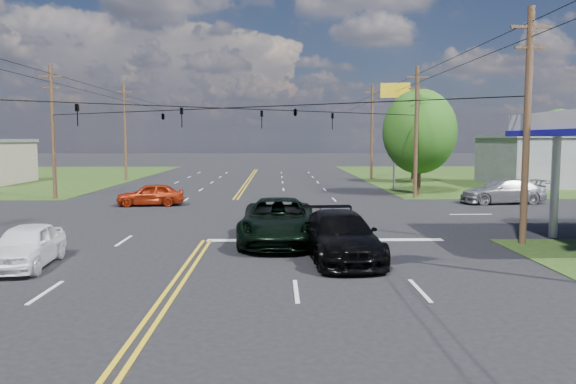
{
  "coord_description": "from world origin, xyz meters",
  "views": [
    {
      "loc": [
        2.97,
        -19.45,
        4.28
      ],
      "look_at": [
        3.46,
        6.0,
        1.88
      ],
      "focal_mm": 35.0,
      "sensor_mm": 36.0,
      "label": 1
    }
  ],
  "objects_px": {
    "pole_nw": "(53,130)",
    "pole_left_far": "(125,131)",
    "tree_right_b": "(414,140)",
    "tree_right_a": "(419,132)",
    "pole_right_far": "(372,131)",
    "pole_se": "(527,123)",
    "pole_ne": "(416,130)",
    "pickup_white": "(26,246)",
    "retail_ne": "(569,162)",
    "suv_black": "(340,236)",
    "tree_far_r": "(559,137)",
    "pickup_dkgreen": "(278,221)"
  },
  "relations": [
    {
      "from": "pole_right_far",
      "to": "pickup_white",
      "type": "distance_m",
      "value": 44.96
    },
    {
      "from": "tree_right_a",
      "to": "pole_left_far",
      "type": "bearing_deg",
      "value": 149.35
    },
    {
      "from": "retail_ne",
      "to": "suv_black",
      "type": "xyz_separation_m",
      "value": [
        -24.79,
        -31.78,
        -1.36
      ]
    },
    {
      "from": "pole_se",
      "to": "pole_ne",
      "type": "relative_size",
      "value": 1.0
    },
    {
      "from": "pole_nw",
      "to": "pickup_white",
      "type": "height_order",
      "value": "pole_nw"
    },
    {
      "from": "pole_right_far",
      "to": "pickup_white",
      "type": "bearing_deg",
      "value": -114.36
    },
    {
      "from": "retail_ne",
      "to": "pole_left_far",
      "type": "bearing_deg",
      "value": 169.46
    },
    {
      "from": "pole_ne",
      "to": "pole_right_far",
      "type": "relative_size",
      "value": 0.95
    },
    {
      "from": "pole_se",
      "to": "suv_black",
      "type": "xyz_separation_m",
      "value": [
        -7.79,
        -2.78,
        -4.07
      ]
    },
    {
      "from": "tree_right_b",
      "to": "tree_far_r",
      "type": "xyz_separation_m",
      "value": [
        17.5,
        6.0,
        0.33
      ]
    },
    {
      "from": "tree_far_r",
      "to": "suv_black",
      "type": "xyz_separation_m",
      "value": [
        -28.79,
        -41.78,
        -3.7
      ]
    },
    {
      "from": "pole_right_far",
      "to": "tree_far_r",
      "type": "distance_m",
      "value": 21.1
    },
    {
      "from": "retail_ne",
      "to": "pole_right_far",
      "type": "xyz_separation_m",
      "value": [
        -17.0,
        8.0,
        2.97
      ]
    },
    {
      "from": "tree_right_a",
      "to": "suv_black",
      "type": "distance_m",
      "value": 25.67
    },
    {
      "from": "pole_se",
      "to": "pickup_dkgreen",
      "type": "bearing_deg",
      "value": 177.14
    },
    {
      "from": "tree_far_r",
      "to": "tree_right_b",
      "type": "bearing_deg",
      "value": -161.08
    },
    {
      "from": "tree_right_a",
      "to": "tree_right_b",
      "type": "bearing_deg",
      "value": 78.23
    },
    {
      "from": "tree_right_b",
      "to": "tree_right_a",
      "type": "bearing_deg",
      "value": -101.77
    },
    {
      "from": "retail_ne",
      "to": "pickup_dkgreen",
      "type": "xyz_separation_m",
      "value": [
        -27.0,
        -28.5,
        -1.29
      ]
    },
    {
      "from": "pole_nw",
      "to": "tree_right_a",
      "type": "bearing_deg",
      "value": 6.34
    },
    {
      "from": "pole_se",
      "to": "pickup_white",
      "type": "distance_m",
      "value": 19.29
    },
    {
      "from": "pickup_white",
      "to": "pickup_dkgreen",
      "type": "bearing_deg",
      "value": 21.88
    },
    {
      "from": "pole_nw",
      "to": "pickup_dkgreen",
      "type": "relative_size",
      "value": 1.44
    },
    {
      "from": "tree_right_a",
      "to": "pickup_dkgreen",
      "type": "bearing_deg",
      "value": -118.22
    },
    {
      "from": "pole_nw",
      "to": "pole_right_far",
      "type": "distance_m",
      "value": 32.2
    },
    {
      "from": "pole_se",
      "to": "retail_ne",
      "type": "bearing_deg",
      "value": 59.62
    },
    {
      "from": "pole_nw",
      "to": "pole_left_far",
      "type": "height_order",
      "value": "pole_left_far"
    },
    {
      "from": "pole_nw",
      "to": "pole_ne",
      "type": "bearing_deg",
      "value": 0.0
    },
    {
      "from": "pole_ne",
      "to": "pickup_white",
      "type": "xyz_separation_m",
      "value": [
        -18.45,
        -21.75,
        -4.19
      ]
    },
    {
      "from": "retail_ne",
      "to": "pole_right_far",
      "type": "bearing_deg",
      "value": 154.8
    },
    {
      "from": "pole_nw",
      "to": "retail_ne",
      "type": "bearing_deg",
      "value": 14.35
    },
    {
      "from": "pole_left_far",
      "to": "tree_far_r",
      "type": "height_order",
      "value": "pole_left_far"
    },
    {
      "from": "tree_far_r",
      "to": "pickup_dkgreen",
      "type": "distance_m",
      "value": 49.56
    },
    {
      "from": "tree_right_b",
      "to": "tree_far_r",
      "type": "height_order",
      "value": "tree_far_r"
    },
    {
      "from": "retail_ne",
      "to": "pickup_white",
      "type": "distance_m",
      "value": 48.29
    },
    {
      "from": "pole_left_far",
      "to": "pickup_white",
      "type": "xyz_separation_m",
      "value": [
        7.55,
        -40.75,
        -4.44
      ]
    },
    {
      "from": "retail_ne",
      "to": "pole_se",
      "type": "distance_m",
      "value": 33.72
    },
    {
      "from": "retail_ne",
      "to": "tree_far_r",
      "type": "distance_m",
      "value": 11.02
    },
    {
      "from": "pole_left_far",
      "to": "pickup_white",
      "type": "relative_size",
      "value": 2.34
    },
    {
      "from": "pole_nw",
      "to": "pole_right_far",
      "type": "relative_size",
      "value": 0.95
    },
    {
      "from": "pole_left_far",
      "to": "tree_right_a",
      "type": "bearing_deg",
      "value": -30.65
    },
    {
      "from": "pole_ne",
      "to": "pickup_white",
      "type": "height_order",
      "value": "pole_ne"
    },
    {
      "from": "pickup_dkgreen",
      "to": "pickup_white",
      "type": "distance_m",
      "value": 9.46
    },
    {
      "from": "pickup_white",
      "to": "tree_right_a",
      "type": "bearing_deg",
      "value": 47.01
    },
    {
      "from": "pole_nw",
      "to": "suv_black",
      "type": "bearing_deg",
      "value": -48.77
    },
    {
      "from": "pole_left_far",
      "to": "pickup_dkgreen",
      "type": "height_order",
      "value": "pole_left_far"
    },
    {
      "from": "pole_se",
      "to": "suv_black",
      "type": "relative_size",
      "value": 1.63
    },
    {
      "from": "pole_right_far",
      "to": "pole_se",
      "type": "bearing_deg",
      "value": -90.0
    },
    {
      "from": "pole_nw",
      "to": "tree_right_b",
      "type": "xyz_separation_m",
      "value": [
        29.5,
        15.0,
        -0.7
      ]
    },
    {
      "from": "pole_nw",
      "to": "pole_ne",
      "type": "distance_m",
      "value": 26.0
    }
  ]
}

